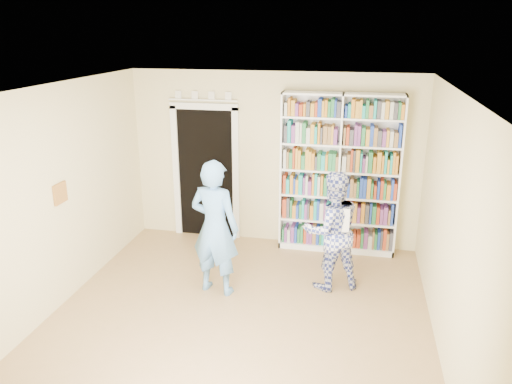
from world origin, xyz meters
TOP-DOWN VIEW (x-y plane):
  - floor at (0.00, 0.00)m, footprint 5.00×5.00m
  - ceiling at (0.00, 0.00)m, footprint 5.00×5.00m
  - wall_back at (0.00, 2.50)m, footprint 4.50×0.00m
  - wall_left at (-2.25, 0.00)m, footprint 0.00×5.00m
  - wall_right at (2.25, 0.00)m, footprint 0.00×5.00m
  - bookshelf at (1.03, 2.34)m, footprint 1.76×0.33m
  - doorway at (-1.10, 2.48)m, footprint 1.10×0.08m
  - wall_art at (-2.23, 0.20)m, footprint 0.03×0.25m
  - man_blue at (-0.44, 0.70)m, footprint 0.72×0.54m
  - man_plaid at (1.01, 1.12)m, footprint 0.95×0.86m
  - paper_sheet at (1.12, 0.93)m, footprint 0.22×0.02m

SIDE VIEW (x-z plane):
  - floor at x=0.00m, z-range 0.00..0.00m
  - man_plaid at x=1.01m, z-range 0.00..1.60m
  - man_blue at x=-0.44m, z-range 0.00..1.78m
  - paper_sheet at x=1.12m, z-range 0.88..1.18m
  - doorway at x=-1.10m, z-range -0.04..2.39m
  - bookshelf at x=1.03m, z-range 0.01..2.44m
  - wall_back at x=0.00m, z-range -0.90..3.60m
  - wall_left at x=-2.25m, z-range -1.15..3.85m
  - wall_right at x=2.25m, z-range -1.15..3.85m
  - wall_art at x=-2.23m, z-range 1.27..1.52m
  - ceiling at x=0.00m, z-range 2.70..2.70m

